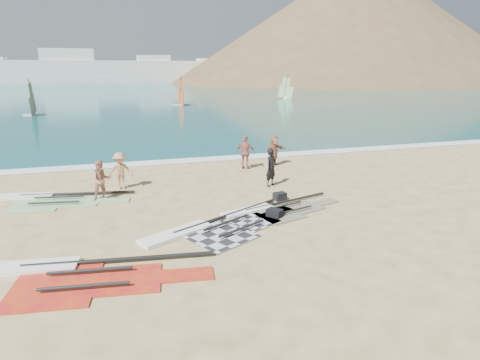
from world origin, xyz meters
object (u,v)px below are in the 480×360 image
object	(u,v)px
rig_red	(72,274)
beachgoer_mid	(120,171)
rig_grey	(214,228)
beachgoer_back	(246,153)
gear_bag_far	(275,213)
rig_orange	(275,210)
gear_bag_near	(280,196)
rig_green	(48,199)
beachgoer_left	(102,180)
beachgoer_right	(274,151)
person_wetsuit	(271,168)

from	to	relation	value
rig_red	beachgoer_mid	size ratio (longest dim) A/B	3.84
rig_grey	beachgoer_mid	bearing A→B (deg)	89.12
rig_grey	beachgoer_back	bearing A→B (deg)	37.82
gear_bag_far	rig_orange	bearing A→B (deg)	67.77
rig_red	gear_bag_near	size ratio (longest dim) A/B	13.11
rig_orange	gear_bag_near	world-z (taller)	gear_bag_near
gear_bag_near	rig_green	bearing A→B (deg)	163.46
rig_orange	gear_bag_far	xyz separation A→B (m)	(-0.28, -0.68, 0.11)
rig_orange	beachgoer_left	xyz separation A→B (m)	(-6.36, 3.34, 0.80)
gear_bag_near	gear_bag_far	xyz separation A→B (m)	(-0.97, -1.86, 0.00)
gear_bag_near	rig_grey	bearing A→B (deg)	-145.17
rig_green	rig_red	bearing A→B (deg)	-68.19
rig_green	beachgoer_back	xyz separation A→B (m)	(9.50, 2.77, 0.86)
gear_bag_far	beachgoer_back	bearing A→B (deg)	80.57
rig_grey	gear_bag_near	distance (m)	4.09
rig_grey	gear_bag_near	bearing A→B (deg)	7.36
beachgoer_mid	beachgoer_right	distance (m)	8.62
rig_red	gear_bag_near	distance (m)	8.81
beachgoer_mid	rig_green	bearing A→B (deg)	-165.73
gear_bag_near	beachgoer_left	world-z (taller)	beachgoer_left
rig_grey	person_wetsuit	size ratio (longest dim) A/B	3.45
rig_green	rig_red	distance (m)	7.20
rig_orange	beachgoer_mid	distance (m)	7.36
rig_grey	gear_bag_far	xyz separation A→B (m)	(2.38, 0.47, 0.11)
beachgoer_left	beachgoer_mid	xyz separation A→B (m)	(0.76, 1.38, 0.00)
rig_green	rig_orange	world-z (taller)	rig_green
rig_red	beachgoer_back	xyz separation A→B (m)	(7.96, 9.80, 0.86)
rig_grey	gear_bag_far	bearing A→B (deg)	-16.30
beachgoer_back	beachgoer_right	world-z (taller)	beachgoer_back
person_wetsuit	beachgoer_right	bearing A→B (deg)	33.07
beachgoer_right	rig_orange	bearing A→B (deg)	-139.12
person_wetsuit	beachgoer_right	size ratio (longest dim) A/B	1.02
gear_bag_far	beachgoer_left	world-z (taller)	beachgoer_left
rig_grey	person_wetsuit	bearing A→B (deg)	21.90
gear_bag_far	beachgoer_left	distance (m)	7.32
rig_green	rig_orange	size ratio (longest dim) A/B	1.16
rig_grey	rig_red	world-z (taller)	rig_red
beachgoer_mid	beachgoer_left	bearing A→B (deg)	-119.53
gear_bag_near	beachgoer_mid	xyz separation A→B (m)	(-6.29, 3.53, 0.69)
rig_green	gear_bag_far	size ratio (longest dim) A/B	10.75
rig_grey	rig_red	distance (m)	4.77
beachgoer_right	beachgoer_back	bearing A→B (deg)	161.66
rig_grey	beachgoer_right	xyz separation A→B (m)	(5.38, 8.15, 0.81)
beachgoer_mid	gear_bag_near	bearing A→B (deg)	-29.82
person_wetsuit	rig_grey	bearing A→B (deg)	-164.17
gear_bag_far	person_wetsuit	size ratio (longest dim) A/B	0.31
person_wetsuit	beachgoer_back	xyz separation A→B (m)	(-0.14, 3.48, 0.03)
rig_orange	beachgoer_mid	bearing A→B (deg)	123.66
person_wetsuit	beachgoer_right	world-z (taller)	person_wetsuit
gear_bag_near	beachgoer_left	xyz separation A→B (m)	(-7.05, 2.15, 0.69)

